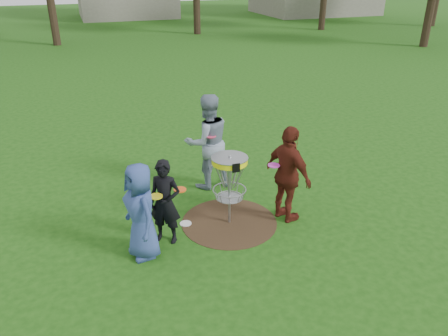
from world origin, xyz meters
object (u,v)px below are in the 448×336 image
object	(u,v)px
player_grey	(208,142)
player_maroon	(288,175)
player_blue	(141,211)
disc_golf_basket	(230,174)
player_black	(165,202)

from	to	relation	value
player_grey	player_maroon	world-z (taller)	player_grey
player_blue	disc_golf_basket	xyz separation A→B (m)	(1.68, 0.46, 0.19)
player_maroon	player_blue	bearing A→B (deg)	77.93
player_grey	player_black	bearing A→B (deg)	47.90
player_black	disc_golf_basket	size ratio (longest dim) A/B	1.11
player_maroon	disc_golf_basket	bearing A→B (deg)	61.11
player_grey	player_blue	bearing A→B (deg)	43.75
player_black	player_grey	distance (m)	2.20
player_black	player_grey	world-z (taller)	player_grey
player_black	disc_golf_basket	distance (m)	1.27
player_blue	player_black	bearing A→B (deg)	108.36
player_maroon	disc_golf_basket	xyz separation A→B (m)	(-1.06, 0.23, 0.09)
player_blue	player_maroon	distance (m)	2.75
player_grey	disc_golf_basket	distance (m)	1.57
player_grey	player_maroon	distance (m)	2.05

